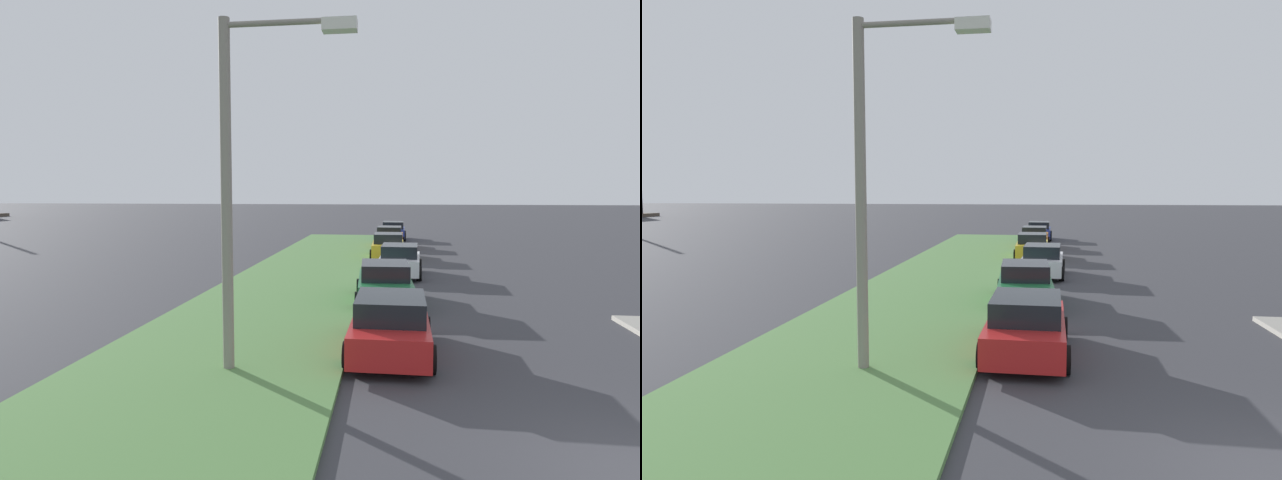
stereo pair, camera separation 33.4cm
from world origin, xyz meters
TOP-DOWN VIEW (x-y plane):
  - grass_median at (10.00, 7.83)m, footprint 60.00×6.00m
  - parked_car_red at (5.51, 3.83)m, footprint 4.33×2.08m
  - parked_car_green at (11.55, 4.05)m, footprint 4.37×2.15m
  - parked_car_white at (17.97, 3.44)m, footprint 4.38×2.18m
  - parked_car_yellow at (24.70, 4.03)m, footprint 4.31×2.03m
  - parked_car_orange at (30.88, 3.99)m, footprint 4.35×2.12m
  - parked_car_blue at (36.99, 3.71)m, footprint 4.33×2.08m
  - streetlight at (3.70, 6.95)m, footprint 0.37×2.87m

SIDE VIEW (x-z plane):
  - grass_median at x=10.00m, z-range 0.00..0.12m
  - parked_car_red at x=5.51m, z-range -0.02..1.45m
  - parked_car_green at x=11.55m, z-range -0.02..1.45m
  - parked_car_white at x=17.97m, z-range -0.02..1.45m
  - parked_car_yellow at x=24.70m, z-range -0.02..1.45m
  - parked_car_orange at x=30.88m, z-range -0.02..1.45m
  - parked_car_blue at x=36.99m, z-range -0.02..1.45m
  - streetlight at x=3.70m, z-range 0.64..8.14m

